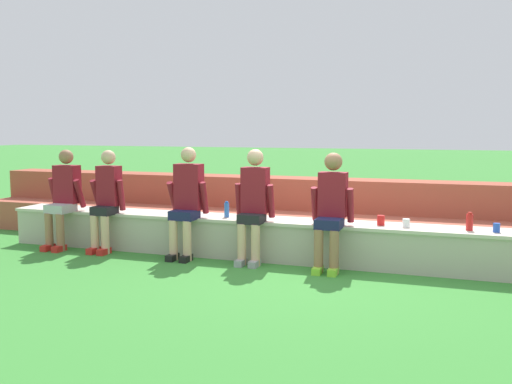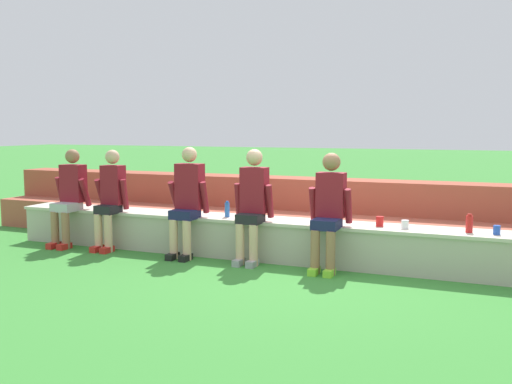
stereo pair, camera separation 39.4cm
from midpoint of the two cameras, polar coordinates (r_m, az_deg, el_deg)
The scene contains 13 objects.
ground_plane at distance 7.07m, azimuth 6.48°, elevation -7.50°, with size 80.00×80.00×0.00m, color #388433.
stone_seating_wall at distance 7.26m, azimuth 7.09°, elevation -4.89°, with size 8.80×0.57×0.52m.
brick_bleachers at distance 8.40m, azimuth 9.29°, elevation -2.58°, with size 11.54×1.12×0.94m.
person_far_left at distance 8.56m, azimuth -16.91°, elevation -0.27°, with size 0.52×0.56×1.39m.
person_left_of_center at distance 8.14m, azimuth -13.04°, elevation -0.52°, with size 0.48×0.50×1.39m.
person_center at distance 7.51m, azimuth -5.41°, elevation -0.68°, with size 0.54×0.53×1.45m.
person_right_of_center at distance 7.14m, azimuth 1.20°, elevation -1.07°, with size 0.51×0.50×1.43m.
person_far_right at distance 6.84m, azimuth 8.93°, elevation -1.61°, with size 0.51×0.59×1.40m.
water_bottle_center_gap at distance 6.92m, azimuth 22.10°, elevation -2.98°, with size 0.08×0.08×0.21m.
water_bottle_mid_right at distance 7.53m, azimuth -1.40°, elevation -1.77°, with size 0.07×0.07×0.21m.
plastic_cup_middle at distance 6.94m, azimuth 16.26°, elevation -3.14°, with size 0.09×0.09×0.10m, color white.
plastic_cup_left_end at distance 7.02m, azimuth 13.85°, elevation -2.88°, with size 0.09×0.09×0.12m, color red.
plastic_cup_right_end at distance 6.91m, azimuth 24.46°, elevation -3.49°, with size 0.08×0.08×0.10m, color blue.
Camera 2 is at (2.04, -6.53, 1.70)m, focal length 40.00 mm.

